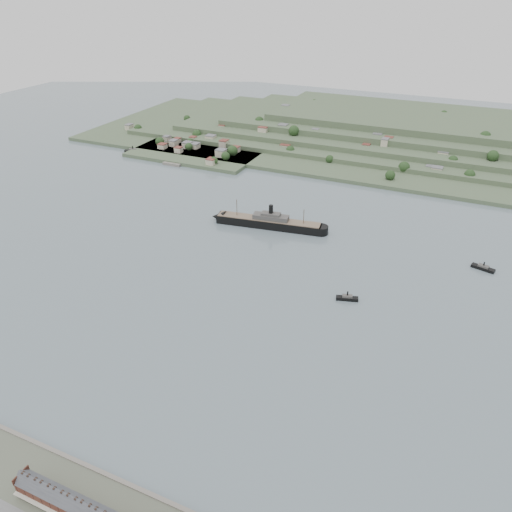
% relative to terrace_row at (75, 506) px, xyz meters
% --- Properties ---
extents(ground, '(1400.00, 1400.00, 0.00)m').
position_rel_terrace_row_xyz_m(ground, '(10.00, 168.02, -6.84)').
color(ground, slate).
rests_on(ground, ground).
extents(terrace_row, '(55.60, 9.80, 11.07)m').
position_rel_terrace_row_xyz_m(terrace_row, '(0.00, 0.00, 0.00)').
color(terrace_row, '#48231A').
rests_on(terrace_row, ground).
extents(far_peninsula, '(760.00, 309.00, 30.00)m').
position_rel_terrace_row_xyz_m(far_peninsula, '(37.91, 561.12, 5.04)').
color(far_peninsula, '#3A4D33').
rests_on(far_peninsula, ground).
extents(steamship, '(102.23, 25.61, 24.58)m').
position_rel_terrace_row_xyz_m(steamship, '(-35.97, 271.34, -2.30)').
color(steamship, black).
rests_on(steamship, ground).
extents(tugboat, '(15.04, 7.84, 6.54)m').
position_rel_terrace_row_xyz_m(tugboat, '(57.02, 192.60, -5.25)').
color(tugboat, black).
rests_on(tugboat, ground).
extents(ferry_west, '(20.77, 13.37, 7.59)m').
position_rel_terrace_row_xyz_m(ferry_west, '(-264.29, 393.02, -5.01)').
color(ferry_west, black).
rests_on(ferry_west, ground).
extents(ferry_east, '(17.17, 8.80, 6.20)m').
position_rel_terrace_row_xyz_m(ferry_east, '(137.05, 271.92, -5.35)').
color(ferry_east, black).
rests_on(ferry_east, ground).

